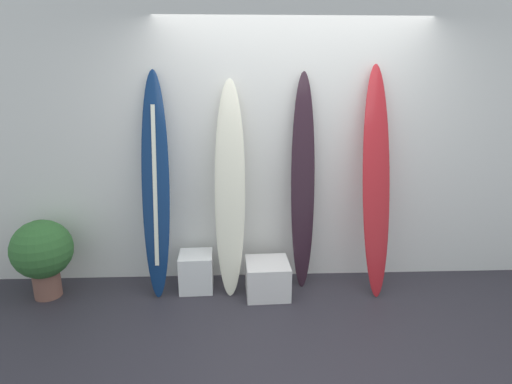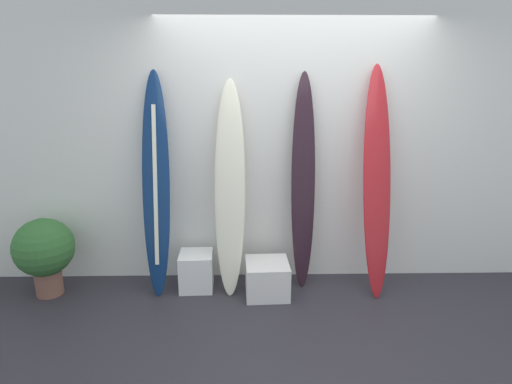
{
  "view_description": "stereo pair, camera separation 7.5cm",
  "coord_description": "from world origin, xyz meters",
  "px_view_note": "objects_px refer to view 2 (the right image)",
  "views": [
    {
      "loc": [
        -0.49,
        -2.66,
        1.97
      ],
      "look_at": [
        -0.35,
        0.95,
        0.96
      ],
      "focal_mm": 28.76,
      "sensor_mm": 36.0,
      "label": 1
    },
    {
      "loc": [
        -0.42,
        -2.66,
        1.97
      ],
      "look_at": [
        -0.35,
        0.95,
        0.96
      ],
      "focal_mm": 28.76,
      "sensor_mm": 36.0,
      "label": 2
    }
  ],
  "objects_px": {
    "surfboard_ivory": "(230,189)",
    "display_block_left": "(267,278)",
    "surfboard_crimson": "(377,183)",
    "surfboard_charcoal": "(303,184)",
    "potted_plant": "(44,250)",
    "surfboard_navy": "(156,187)",
    "display_block_center": "(196,271)"
  },
  "relations": [
    {
      "from": "surfboard_ivory",
      "to": "display_block_center",
      "type": "distance_m",
      "value": 0.87
    },
    {
      "from": "display_block_center",
      "to": "potted_plant",
      "type": "distance_m",
      "value": 1.4
    },
    {
      "from": "display_block_center",
      "to": "surfboard_ivory",
      "type": "bearing_deg",
      "value": 3.25
    },
    {
      "from": "surfboard_ivory",
      "to": "surfboard_charcoal",
      "type": "bearing_deg",
      "value": 6.13
    },
    {
      "from": "display_block_left",
      "to": "surfboard_ivory",
      "type": "bearing_deg",
      "value": 156.64
    },
    {
      "from": "surfboard_navy",
      "to": "surfboard_ivory",
      "type": "relative_size",
      "value": 1.04
    },
    {
      "from": "surfboard_ivory",
      "to": "display_block_center",
      "type": "relative_size",
      "value": 5.49
    },
    {
      "from": "surfboard_navy",
      "to": "surfboard_crimson",
      "type": "relative_size",
      "value": 0.98
    },
    {
      "from": "surfboard_charcoal",
      "to": "surfboard_crimson",
      "type": "height_order",
      "value": "surfboard_crimson"
    },
    {
      "from": "surfboard_charcoal",
      "to": "potted_plant",
      "type": "relative_size",
      "value": 2.74
    },
    {
      "from": "surfboard_charcoal",
      "to": "potted_plant",
      "type": "bearing_deg",
      "value": -175.68
    },
    {
      "from": "surfboard_charcoal",
      "to": "surfboard_crimson",
      "type": "distance_m",
      "value": 0.67
    },
    {
      "from": "surfboard_charcoal",
      "to": "display_block_center",
      "type": "bearing_deg",
      "value": -174.82
    },
    {
      "from": "surfboard_navy",
      "to": "surfboard_charcoal",
      "type": "bearing_deg",
      "value": 3.26
    },
    {
      "from": "potted_plant",
      "to": "display_block_left",
      "type": "bearing_deg",
      "value": -1.11
    },
    {
      "from": "surfboard_navy",
      "to": "surfboard_crimson",
      "type": "xyz_separation_m",
      "value": [
        2.01,
        -0.04,
        0.04
      ]
    },
    {
      "from": "surfboard_charcoal",
      "to": "display_block_left",
      "type": "bearing_deg",
      "value": -147.11
    },
    {
      "from": "surfboard_ivory",
      "to": "display_block_center",
      "type": "bearing_deg",
      "value": -176.75
    },
    {
      "from": "surfboard_navy",
      "to": "surfboard_crimson",
      "type": "distance_m",
      "value": 2.01
    },
    {
      "from": "display_block_center",
      "to": "surfboard_charcoal",
      "type": "bearing_deg",
      "value": 5.18
    },
    {
      "from": "surfboard_navy",
      "to": "display_block_left",
      "type": "distance_m",
      "value": 1.33
    },
    {
      "from": "surfboard_crimson",
      "to": "display_block_center",
      "type": "bearing_deg",
      "value": 179.32
    },
    {
      "from": "surfboard_charcoal",
      "to": "display_block_center",
      "type": "relative_size",
      "value": 5.66
    },
    {
      "from": "potted_plant",
      "to": "display_block_center",
      "type": "bearing_deg",
      "value": 3.68
    },
    {
      "from": "surfboard_ivory",
      "to": "surfboard_charcoal",
      "type": "height_order",
      "value": "surfboard_charcoal"
    },
    {
      "from": "display_block_center",
      "to": "potted_plant",
      "type": "height_order",
      "value": "potted_plant"
    },
    {
      "from": "surfboard_ivory",
      "to": "potted_plant",
      "type": "height_order",
      "value": "surfboard_ivory"
    },
    {
      "from": "surfboard_ivory",
      "to": "surfboard_crimson",
      "type": "distance_m",
      "value": 1.34
    },
    {
      "from": "surfboard_crimson",
      "to": "surfboard_ivory",
      "type": "bearing_deg",
      "value": 178.33
    },
    {
      "from": "surfboard_ivory",
      "to": "display_block_left",
      "type": "distance_m",
      "value": 0.9
    },
    {
      "from": "surfboard_ivory",
      "to": "surfboard_charcoal",
      "type": "xyz_separation_m",
      "value": [
        0.68,
        0.07,
        0.03
      ]
    },
    {
      "from": "surfboard_crimson",
      "to": "potted_plant",
      "type": "bearing_deg",
      "value": -178.71
    }
  ]
}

